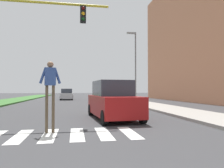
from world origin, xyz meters
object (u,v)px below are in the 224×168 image
suv_crossing (113,101)px  street_lamp_right (135,61)px  sedan_midblock (67,95)px  pedestrian_performer (50,85)px

suv_crossing → street_lamp_right: bearing=68.5°
street_lamp_right → sedan_midblock: bearing=124.3°
pedestrian_performer → suv_crossing: 4.30m
pedestrian_performer → sedan_midblock: size_ratio=0.56×
pedestrian_performer → sedan_midblock: pedestrian_performer is taller
pedestrian_performer → street_lamp_right: bearing=63.3°
street_lamp_right → pedestrian_performer: bearing=-116.7°
street_lamp_right → sedan_midblock: size_ratio=1.69×
street_lamp_right → pedestrian_performer: (-7.12, -14.17, -2.93)m
street_lamp_right → suv_crossing: size_ratio=1.58×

